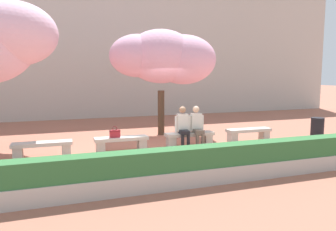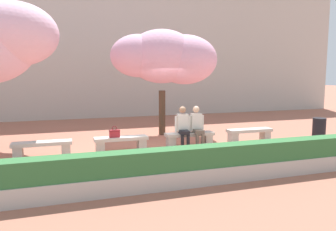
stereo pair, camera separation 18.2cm
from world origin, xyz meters
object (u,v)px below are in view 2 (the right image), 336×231
stone_bench_west_end (42,147)px  stone_bench_near_east (249,133)px  stone_bench_near_west (121,142)px  person_seated_left (183,125)px  cherry_tree_main (165,58)px  handbag (115,133)px  person_seated_right (197,125)px  stone_bench_center (190,137)px  trash_bin (319,129)px

stone_bench_west_end → stone_bench_near_east: size_ratio=1.00×
stone_bench_near_west → stone_bench_west_end: bearing=180.0°
person_seated_left → stone_bench_near_west: bearing=178.5°
cherry_tree_main → handbag: bearing=-135.4°
person_seated_right → handbag: size_ratio=3.81×
stone_bench_center → trash_bin: bearing=-6.2°
person_seated_left → person_seated_right: (0.47, -0.00, 0.00)m
person_seated_right → stone_bench_near_west: bearing=178.7°
stone_bench_near_east → cherry_tree_main: bearing=135.5°
cherry_tree_main → person_seated_left: bearing=-93.8°
stone_bench_near_east → person_seated_right: (-1.97, -0.05, 0.40)m
stone_bench_center → trash_bin: size_ratio=2.04×
stone_bench_near_east → person_seated_left: 2.48m
stone_bench_near_west → person_seated_right: 2.46m
person_seated_right → handbag: person_seated_right is taller
stone_bench_west_end → stone_bench_center: (4.40, 0.00, 0.00)m
person_seated_right → trash_bin: (4.45, -0.45, -0.31)m
stone_bench_center → person_seated_left: person_seated_left is taller
person_seated_left → trash_bin: (4.92, -0.45, -0.31)m
stone_bench_near_west → trash_bin: size_ratio=2.04×
stone_bench_west_end → stone_bench_near_west: same height
handbag → cherry_tree_main: 3.98m
person_seated_left → person_seated_right: size_ratio=1.00×
stone_bench_west_end → person_seated_right: person_seated_right is taller
stone_bench_west_end → person_seated_right: bearing=-0.7°
stone_bench_west_end → stone_bench_near_west: (2.20, 0.00, 0.00)m
person_seated_left → cherry_tree_main: cherry_tree_main is taller
person_seated_right → cherry_tree_main: cherry_tree_main is taller
stone_bench_near_west → stone_bench_center: same height
stone_bench_west_end → person_seated_right: (4.62, -0.05, 0.40)m
stone_bench_near_west → person_seated_right: bearing=-1.3°
stone_bench_west_end → person_seated_left: size_ratio=1.23×
person_seated_left → handbag: bearing=179.2°
handbag → stone_bench_near_west: bearing=7.1°
stone_bench_west_end → stone_bench_near_east: 6.59m
person_seated_left → stone_bench_west_end: bearing=179.3°
person_seated_left → cherry_tree_main: bearing=86.2°
person_seated_right → cherry_tree_main: bearing=97.8°
stone_bench_near_west → stone_bench_near_east: 4.40m
stone_bench_center → person_seated_left: 0.47m
stone_bench_west_end → cherry_tree_main: 5.51m
cherry_tree_main → stone_bench_west_end: bearing=-152.5°
stone_bench_near_west → person_seated_left: size_ratio=1.23×
stone_bench_near_east → stone_bench_west_end: bearing=180.0°
trash_bin → stone_bench_near_west: bearing=175.8°
person_seated_left → cherry_tree_main: size_ratio=0.33×
handbag → stone_bench_near_east: bearing=0.3°
stone_bench_center → stone_bench_near_east: same height
stone_bench_west_end → person_seated_left: person_seated_left is taller
person_seated_right → handbag: bearing=179.4°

